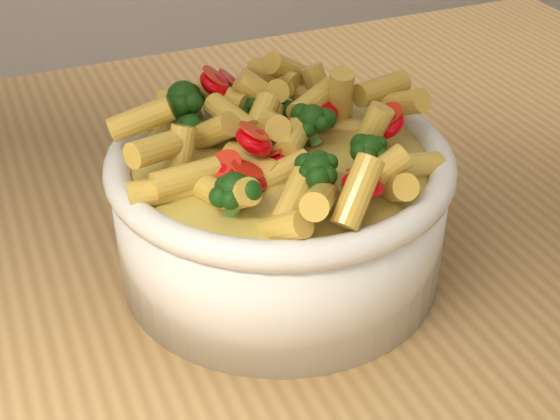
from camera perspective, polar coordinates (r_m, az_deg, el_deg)
name	(u,v)px	position (r m, az deg, el deg)	size (l,w,h in m)	color
table	(199,384)	(0.61, -5.94, -12.57)	(1.20, 0.80, 0.90)	#A27A45
serving_bowl	(280,209)	(0.52, 0.00, 0.11)	(0.23, 0.23, 0.10)	silver
pasta_salad	(280,129)	(0.49, 0.00, 5.97)	(0.18, 0.18, 0.04)	#E9AE49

